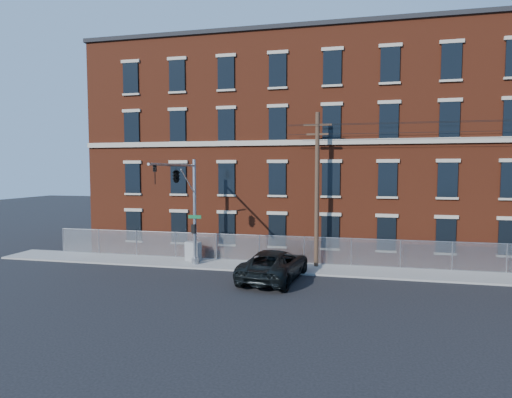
{
  "coord_description": "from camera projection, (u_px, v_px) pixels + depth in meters",
  "views": [
    {
      "loc": [
        3.86,
        -21.41,
        6.42
      ],
      "look_at": [
        -1.7,
        4.0,
        4.6
      ],
      "focal_mm": 29.01,
      "sensor_mm": 36.0,
      "label": 1
    }
  ],
  "objects": [
    {
      "name": "utility_cabinet",
      "position": [
        193.0,
        251.0,
        28.71
      ],
      "size": [
        1.16,
        0.77,
        1.33
      ],
      "primitive_type": "cube",
      "rotation": [
        0.0,
        0.0,
        -0.25
      ],
      "color": "slate",
      "rests_on": "sidewalk"
    },
    {
      "name": "ground",
      "position": [
        271.0,
        290.0,
        22.14
      ],
      "size": [
        140.0,
        140.0,
        0.0
      ],
      "primitive_type": "plane",
      "color": "black",
      "rests_on": "ground"
    },
    {
      "name": "utility_pole_near",
      "position": [
        317.0,
        187.0,
        26.8
      ],
      "size": [
        1.8,
        0.28,
        10.0
      ],
      "color": "#442F22",
      "rests_on": "ground"
    },
    {
      "name": "chain_link_fence",
      "position": [
        479.0,
        257.0,
        25.64
      ],
      "size": [
        59.06,
        0.06,
        1.85
      ],
      "color": "#A5A8AD",
      "rests_on": "ground"
    },
    {
      "name": "pickup_truck",
      "position": [
        274.0,
        265.0,
        24.24
      ],
      "size": [
        3.76,
        6.67,
        1.76
      ],
      "primitive_type": "imported",
      "rotation": [
        0.0,
        0.0,
        3.0
      ],
      "color": "black",
      "rests_on": "ground"
    },
    {
      "name": "mill_building",
      "position": [
        452.0,
        148.0,
        32.59
      ],
      "size": [
        55.3,
        14.32,
        16.3
      ],
      "color": "#612311",
      "rests_on": "ground"
    },
    {
      "name": "traffic_signal_mast",
      "position": [
        181.0,
        187.0,
        25.17
      ],
      "size": [
        0.9,
        6.75,
        7.0
      ],
      "color": "#9EA0A5",
      "rests_on": "ground"
    },
    {
      "name": "sidewalk",
      "position": [
        485.0,
        278.0,
        24.45
      ],
      "size": [
        65.0,
        3.0,
        0.12
      ],
      "primitive_type": "cube",
      "color": "gray",
      "rests_on": "ground"
    }
  ]
}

